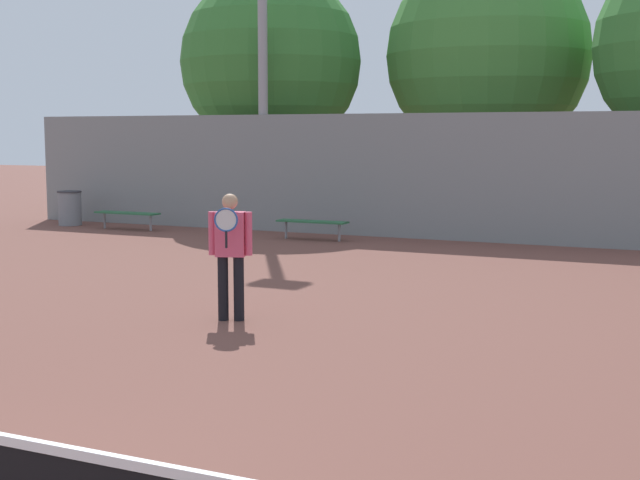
{
  "coord_description": "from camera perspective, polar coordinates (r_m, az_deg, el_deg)",
  "views": [
    {
      "loc": [
        4.53,
        -3.16,
        2.48
      ],
      "look_at": [
        -0.75,
        8.1,
        0.99
      ],
      "focal_mm": 50.0,
      "sensor_mm": 36.0,
      "label": 1
    }
  ],
  "objects": [
    {
      "name": "tennis_player",
      "position": [
        11.82,
        -5.76,
        -0.56
      ],
      "size": [
        0.56,
        0.49,
        1.69
      ],
      "rotation": [
        0.0,
        0.0,
        0.35
      ],
      "color": "black",
      "rests_on": "ground_plane"
    },
    {
      "name": "bench_courtside_near",
      "position": [
        23.57,
        -12.24,
        1.65
      ],
      "size": [
        1.83,
        0.4,
        0.45
      ],
      "color": "#28663D",
      "rests_on": "ground_plane"
    },
    {
      "name": "bench_courtside_far",
      "position": [
        20.79,
        -0.5,
        1.13
      ],
      "size": [
        1.73,
        0.4,
        0.45
      ],
      "color": "#28663D",
      "rests_on": "ground_plane"
    },
    {
      "name": "light_pole_far_right",
      "position": [
        23.14,
        -3.7,
        14.21
      ],
      "size": [
        0.9,
        0.6,
        9.16
      ],
      "color": "#939399",
      "rests_on": "ground_plane"
    },
    {
      "name": "trash_bin",
      "position": [
        25.06,
        -15.72,
        1.98
      ],
      "size": [
        0.65,
        0.65,
        0.93
      ],
      "color": "gray",
      "rests_on": "ground_plane"
    },
    {
      "name": "back_fence",
      "position": [
        20.48,
        12.31,
        3.87
      ],
      "size": [
        27.06,
        0.06,
        2.95
      ],
      "color": "gray",
      "rests_on": "ground_plane"
    },
    {
      "name": "tree_green_broad",
      "position": [
        25.97,
        -3.15,
        11.3
      ],
      "size": [
        5.17,
        5.17,
        7.1
      ],
      "color": "brown",
      "rests_on": "ground_plane"
    },
    {
      "name": "tree_dark_dense",
      "position": [
        25.85,
        10.69,
        11.53
      ],
      "size": [
        5.7,
        5.7,
        7.5
      ],
      "color": "brown",
      "rests_on": "ground_plane"
    }
  ]
}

